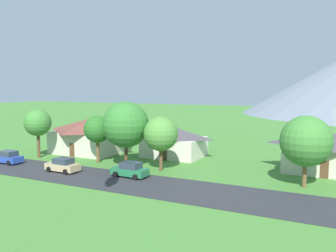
% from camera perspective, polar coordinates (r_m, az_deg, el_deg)
% --- Properties ---
extents(road_strip, '(160.00, 7.57, 0.08)m').
position_cam_1_polar(road_strip, '(35.23, 2.34, -10.38)').
color(road_strip, '#2D2D33').
rests_on(road_strip, ground).
extents(house_leftmost, '(10.23, 6.89, 4.95)m').
position_cam_1_polar(house_leftmost, '(45.89, 24.47, -3.80)').
color(house_leftmost, beige).
rests_on(house_leftmost, ground).
extents(house_left_center, '(10.80, 8.32, 5.31)m').
position_cam_1_polar(house_left_center, '(56.08, -12.85, -1.48)').
color(house_left_center, beige).
rests_on(house_left_center, ground).
extents(house_right_center, '(8.92, 7.16, 4.38)m').
position_cam_1_polar(house_right_center, '(51.68, 1.03, -2.51)').
color(house_right_center, beige).
rests_on(house_right_center, ground).
extents(tree_left_of_center, '(3.87, 3.87, 7.08)m').
position_cam_1_polar(tree_left_of_center, '(53.65, -20.54, 0.47)').
color(tree_left_of_center, brown).
rests_on(tree_left_of_center, ground).
extents(tree_center, '(4.23, 4.23, 6.71)m').
position_cam_1_polar(tree_center, '(42.22, -1.18, -1.31)').
color(tree_center, brown).
rests_on(tree_center, ground).
extents(tree_right_of_center, '(5.19, 5.19, 7.37)m').
position_cam_1_polar(tree_right_of_center, '(37.85, 21.63, -2.32)').
color(tree_right_of_center, brown).
rests_on(tree_right_of_center, ground).
extents(tree_near_right, '(5.85, 5.85, 8.46)m').
position_cam_1_polar(tree_near_right, '(44.17, -6.93, 0.22)').
color(tree_near_right, '#4C3823').
rests_on(tree_near_right, ground).
extents(tree_far_right, '(3.69, 3.69, 6.44)m').
position_cam_1_polar(tree_far_right, '(47.98, -11.47, -0.55)').
color(tree_far_right, brown).
rests_on(tree_far_right, ground).
extents(parked_car_green_west_end, '(4.25, 2.18, 1.68)m').
position_cam_1_polar(parked_car_green_west_end, '(40.03, -6.24, -7.16)').
color(parked_car_green_west_end, '#237042').
rests_on(parked_car_green_west_end, road_strip).
extents(parked_car_blue_mid_west, '(4.25, 2.18, 1.68)m').
position_cam_1_polar(parked_car_blue_mid_west, '(51.57, -24.71, -4.68)').
color(parked_car_blue_mid_west, '#2847A8').
rests_on(parked_car_blue_mid_west, road_strip).
extents(parked_car_tan_mid_east, '(4.25, 2.18, 1.68)m').
position_cam_1_polar(parked_car_tan_mid_east, '(44.02, -16.83, -6.16)').
color(parked_car_tan_mid_east, tan).
rests_on(parked_car_tan_mid_east, road_strip).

